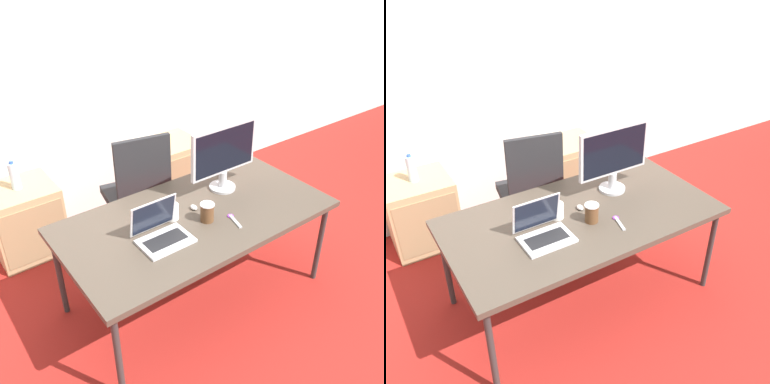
% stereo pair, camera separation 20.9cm
% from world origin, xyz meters
% --- Properties ---
extents(ground_plane, '(14.00, 14.00, 0.00)m').
position_xyz_m(ground_plane, '(0.00, 0.00, 0.00)').
color(ground_plane, maroon).
extents(wall_back, '(10.00, 0.05, 2.60)m').
position_xyz_m(wall_back, '(0.00, 1.53, 1.30)').
color(wall_back, silver).
rests_on(wall_back, ground_plane).
extents(desk, '(1.81, 0.95, 0.72)m').
position_xyz_m(desk, '(0.00, 0.00, 0.68)').
color(desk, '#473D33').
rests_on(desk, ground_plane).
extents(office_chair, '(0.56, 0.60, 1.04)m').
position_xyz_m(office_chair, '(0.02, 0.82, 0.38)').
color(office_chair, '#232326').
rests_on(office_chair, ground_plane).
extents(cabinet_left, '(0.54, 0.49, 0.61)m').
position_xyz_m(cabinet_left, '(-0.81, 1.25, 0.30)').
color(cabinet_left, tan).
rests_on(cabinet_left, ground_plane).
extents(cabinet_right, '(0.54, 0.49, 0.61)m').
position_xyz_m(cabinet_right, '(0.64, 1.25, 0.30)').
color(cabinet_right, tan).
rests_on(cabinet_right, ground_plane).
extents(water_bottle, '(0.07, 0.07, 0.24)m').
position_xyz_m(water_bottle, '(-0.81, 1.25, 0.72)').
color(water_bottle, silver).
rests_on(water_bottle, cabinet_left).
extents(laptop_center, '(0.32, 0.26, 0.24)m').
position_xyz_m(laptop_center, '(-0.33, -0.09, 0.77)').
color(laptop_center, silver).
rests_on(laptop_center, desk).
extents(monitor, '(0.55, 0.19, 0.49)m').
position_xyz_m(monitor, '(0.36, 0.16, 0.99)').
color(monitor, '#B7B7BC').
rests_on(monitor, desk).
extents(mouse, '(0.04, 0.06, 0.03)m').
position_xyz_m(mouse, '(0.02, 0.06, 0.73)').
color(mouse, silver).
rests_on(mouse, desk).
extents(coffee_cup_white, '(0.09, 0.09, 0.11)m').
position_xyz_m(coffee_cup_white, '(-0.16, 0.06, 0.77)').
color(coffee_cup_white, white).
rests_on(coffee_cup_white, desk).
extents(coffee_cup_brown, '(0.09, 0.09, 0.13)m').
position_xyz_m(coffee_cup_brown, '(0.01, -0.10, 0.78)').
color(coffee_cup_brown, brown).
rests_on(coffee_cup_brown, desk).
extents(scissors, '(0.07, 0.17, 0.01)m').
position_xyz_m(scissors, '(0.15, -0.20, 0.72)').
color(scissors, '#B2B2B7').
rests_on(scissors, desk).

